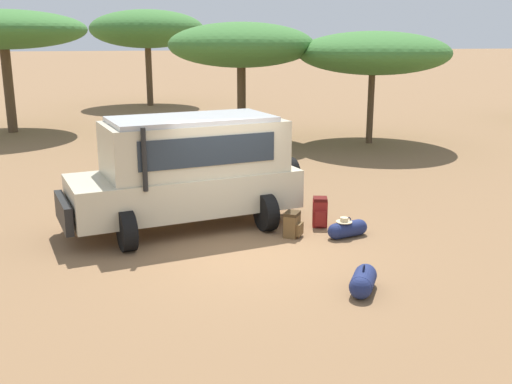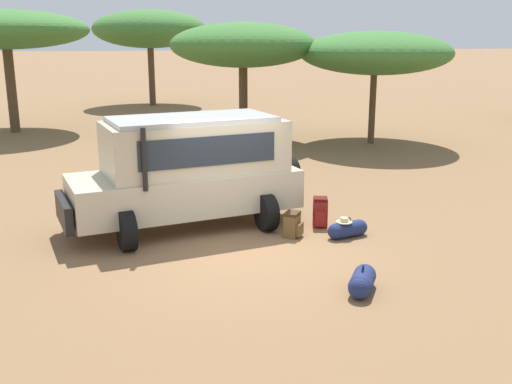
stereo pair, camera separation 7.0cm
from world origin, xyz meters
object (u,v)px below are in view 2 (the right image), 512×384
object	(u,v)px
acacia_tree_left_mid	(150,29)
acacia_tree_right_mid	(375,53)
duffel_bag_soft_canvas	(362,281)
acacia_tree_far_left	(5,30)
backpack_cluster_center	(320,212)
backpack_beside_front_wheel	(293,225)
duffel_bag_low_black_case	(348,229)
safari_vehicle	(189,169)
acacia_tree_centre_back	(243,45)

from	to	relation	value
acacia_tree_left_mid	acacia_tree_right_mid	distance (m)	17.08
duffel_bag_soft_canvas	acacia_tree_left_mid	world-z (taller)	acacia_tree_left_mid
acacia_tree_far_left	acacia_tree_right_mid	world-z (taller)	acacia_tree_far_left
duffel_bag_soft_canvas	acacia_tree_far_left	world-z (taller)	acacia_tree_far_left
backpack_cluster_center	acacia_tree_right_mid	xyz separation A→B (m)	(5.45, 9.64, 3.14)
backpack_cluster_center	duffel_bag_soft_canvas	xyz separation A→B (m)	(-0.48, -3.51, -0.13)
acacia_tree_far_left	acacia_tree_right_mid	xyz separation A→B (m)	(14.08, -6.18, -0.88)
backpack_beside_front_wheel	acacia_tree_left_mid	world-z (taller)	acacia_tree_left_mid
duffel_bag_low_black_case	backpack_beside_front_wheel	bearing A→B (deg)	165.22
duffel_bag_low_black_case	acacia_tree_right_mid	bearing A→B (deg)	63.92
backpack_cluster_center	duffel_bag_soft_canvas	bearing A→B (deg)	-97.79
safari_vehicle	duffel_bag_soft_canvas	xyz separation A→B (m)	(2.32, -4.20, -1.10)
safari_vehicle	acacia_tree_far_left	size ratio (longest dim) A/B	0.79
acacia_tree_far_left	acacia_tree_centre_back	xyz separation A→B (m)	(9.29, -4.54, -0.59)
safari_vehicle	acacia_tree_right_mid	bearing A→B (deg)	47.33
safari_vehicle	acacia_tree_centre_back	xyz separation A→B (m)	(3.46, 10.59, 2.45)
safari_vehicle	duffel_bag_soft_canvas	size ratio (longest dim) A/B	6.36
acacia_tree_far_left	duffel_bag_low_black_case	bearing A→B (deg)	-61.72
backpack_beside_front_wheel	duffel_bag_low_black_case	size ratio (longest dim) A/B	0.58
safari_vehicle	acacia_tree_left_mid	bearing A→B (deg)	88.25
duffel_bag_soft_canvas	safari_vehicle	bearing A→B (deg)	118.92
safari_vehicle	acacia_tree_far_left	bearing A→B (deg)	111.08
safari_vehicle	acacia_tree_far_left	distance (m)	16.49
safari_vehicle	backpack_beside_front_wheel	size ratio (longest dim) A/B	10.21
acacia_tree_left_mid	acacia_tree_right_mid	world-z (taller)	acacia_tree_left_mid
safari_vehicle	acacia_tree_centre_back	size ratio (longest dim) A/B	0.94
backpack_cluster_center	duffel_bag_low_black_case	xyz separation A→B (m)	(0.32, -0.83, -0.15)
backpack_beside_front_wheel	duffel_bag_soft_canvas	xyz separation A→B (m)	(0.31, -2.98, -0.07)
backpack_cluster_center	acacia_tree_centre_back	size ratio (longest dim) A/B	0.11
acacia_tree_centre_back	backpack_cluster_center	bearing A→B (deg)	-93.36
backpack_cluster_center	acacia_tree_right_mid	distance (m)	11.51
backpack_beside_front_wheel	duffel_bag_soft_canvas	size ratio (longest dim) A/B	0.62
safari_vehicle	acacia_tree_right_mid	size ratio (longest dim) A/B	0.90
duffel_bag_soft_canvas	acacia_tree_centre_back	bearing A→B (deg)	85.58
duffel_bag_low_black_case	acacia_tree_left_mid	xyz separation A→B (m)	(-2.38, 25.77, 4.29)
safari_vehicle	acacia_tree_right_mid	distance (m)	12.36
backpack_beside_front_wheel	backpack_cluster_center	world-z (taller)	backpack_cluster_center
acacia_tree_right_mid	acacia_tree_far_left	bearing A→B (deg)	156.31
acacia_tree_far_left	acacia_tree_centre_back	bearing A→B (deg)	-26.04
backpack_cluster_center	acacia_tree_right_mid	bearing A→B (deg)	60.53
backpack_cluster_center	duffel_bag_low_black_case	size ratio (longest dim) A/B	0.71
safari_vehicle	duffel_bag_low_black_case	distance (m)	3.65
backpack_beside_front_wheel	acacia_tree_right_mid	bearing A→B (deg)	58.46
backpack_beside_front_wheel	acacia_tree_far_left	distance (m)	18.58
safari_vehicle	acacia_tree_centre_back	distance (m)	11.41
safari_vehicle	backpack_beside_front_wheel	xyz separation A→B (m)	(2.01, -1.22, -1.03)
duffel_bag_soft_canvas	acacia_tree_right_mid	world-z (taller)	acacia_tree_right_mid
acacia_tree_left_mid	duffel_bag_soft_canvas	bearing A→B (deg)	-86.82
backpack_cluster_center	acacia_tree_left_mid	world-z (taller)	acacia_tree_left_mid
backpack_cluster_center	duffel_bag_low_black_case	distance (m)	0.90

